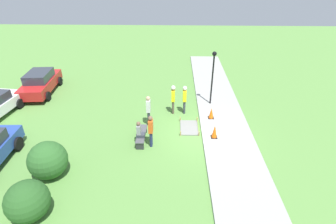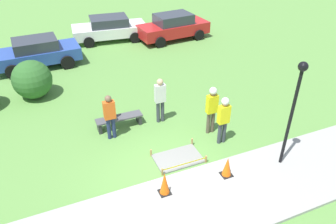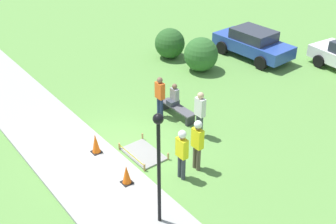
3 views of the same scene
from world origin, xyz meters
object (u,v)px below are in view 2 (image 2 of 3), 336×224
(person_seated_on_bench, at_px, (110,110))
(lamppost_near, at_px, (295,100))
(bystander_in_gray_shirt, at_px, (160,98))
(parked_car_red, at_px, (173,27))
(traffic_cone_far_patch, at_px, (227,167))
(park_bench, at_px, (119,120))
(parked_car_blue, at_px, (37,52))
(worker_supervisor, at_px, (224,116))
(worker_assistant, at_px, (212,106))
(bystander_in_orange_shirt, at_px, (110,115))
(traffic_cone_near_patch, at_px, (165,183))
(parked_car_white, at_px, (109,28))

(person_seated_on_bench, relative_size, lamppost_near, 0.25)
(person_seated_on_bench, height_order, bystander_in_gray_shirt, bystander_in_gray_shirt)
(bystander_in_gray_shirt, xyz_separation_m, parked_car_red, (4.19, 8.23, -0.25))
(traffic_cone_far_patch, relative_size, park_bench, 0.38)
(parked_car_red, bearing_deg, bystander_in_gray_shirt, -121.82)
(lamppost_near, height_order, parked_car_red, lamppost_near)
(person_seated_on_bench, bearing_deg, parked_car_blue, 106.27)
(worker_supervisor, height_order, worker_assistant, worker_assistant)
(person_seated_on_bench, bearing_deg, bystander_in_orange_shirt, -103.06)
(traffic_cone_near_patch, bearing_deg, worker_supervisor, 28.63)
(lamppost_near, bearing_deg, parked_car_blue, 120.59)
(bystander_in_gray_shirt, bearing_deg, park_bench, 171.16)
(bystander_in_gray_shirt, bearing_deg, parked_car_white, 86.91)
(worker_supervisor, xyz_separation_m, lamppost_near, (1.17, -1.78, 1.34))
(park_bench, relative_size, parked_car_white, 0.38)
(bystander_in_orange_shirt, height_order, parked_car_white, bystander_in_orange_shirt)
(traffic_cone_far_patch, bearing_deg, traffic_cone_near_patch, 178.18)
(parked_car_red, bearing_deg, person_seated_on_bench, -132.26)
(worker_supervisor, distance_m, parked_car_blue, 10.78)
(parked_car_blue, bearing_deg, parked_car_red, 4.94)
(parked_car_red, bearing_deg, traffic_cone_near_patch, -119.80)
(person_seated_on_bench, xyz_separation_m, bystander_in_gray_shirt, (1.88, -0.30, 0.26))
(traffic_cone_far_patch, xyz_separation_m, bystander_in_orange_shirt, (-2.73, 3.40, 0.57))
(traffic_cone_far_patch, height_order, parked_car_blue, parked_car_blue)
(park_bench, relative_size, worker_assistant, 0.93)
(person_seated_on_bench, bearing_deg, parked_car_white, 75.63)
(person_seated_on_bench, distance_m, lamppost_near, 6.38)
(traffic_cone_near_patch, distance_m, person_seated_on_bench, 3.99)
(bystander_in_gray_shirt, xyz_separation_m, lamppost_near, (2.66, -3.87, 1.38))
(bystander_in_gray_shirt, bearing_deg, worker_assistant, -44.25)
(traffic_cone_near_patch, xyz_separation_m, park_bench, (-0.24, 3.88, -0.15))
(worker_supervisor, height_order, bystander_in_gray_shirt, bystander_in_gray_shirt)
(traffic_cone_far_patch, xyz_separation_m, bystander_in_gray_shirt, (-0.71, 3.70, 0.63))
(bystander_in_gray_shirt, relative_size, lamppost_near, 0.52)
(bystander_in_orange_shirt, xyz_separation_m, bystander_in_gray_shirt, (2.02, 0.31, 0.06))
(worker_assistant, bearing_deg, traffic_cone_far_patch, -107.27)
(bystander_in_orange_shirt, height_order, parked_car_blue, bystander_in_orange_shirt)
(traffic_cone_far_patch, bearing_deg, lamppost_near, -4.94)
(traffic_cone_near_patch, distance_m, park_bench, 3.90)
(park_bench, distance_m, worker_supervisor, 3.94)
(worker_assistant, height_order, parked_car_white, worker_assistant)
(worker_assistant, relative_size, bystander_in_gray_shirt, 1.02)
(traffic_cone_far_patch, distance_m, worker_supervisor, 1.91)
(worker_supervisor, xyz_separation_m, parked_car_red, (2.70, 10.33, -0.29))
(park_bench, xyz_separation_m, worker_supervisor, (3.07, -2.34, 0.78))
(traffic_cone_near_patch, bearing_deg, bystander_in_orange_shirt, 101.63)
(worker_assistant, bearing_deg, traffic_cone_near_patch, -140.91)
(worker_supervisor, xyz_separation_m, parked_car_white, (-0.97, 11.78, -0.35))
(park_bench, bearing_deg, parked_car_white, 77.45)
(park_bench, height_order, lamppost_near, lamppost_near)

